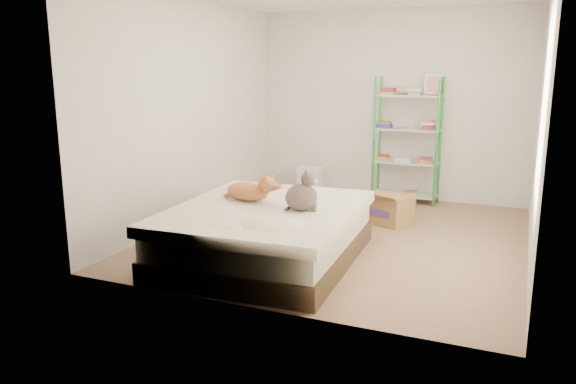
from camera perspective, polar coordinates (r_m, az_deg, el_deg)
The scene contains 7 objects.
room at distance 6.02m, azimuth 5.83°, elevation 7.50°, with size 3.81×4.21×2.61m.
bed at distance 5.41m, azimuth -2.22°, elevation -4.22°, with size 1.76×2.16×0.53m.
orange_cat at distance 5.58m, azimuth -4.15°, elevation 0.30°, with size 0.57×0.31×0.23m, color #D28440, non-canonical shape.
grey_cat at distance 5.15m, azimuth 1.37°, elevation 0.06°, with size 0.27×0.32×0.37m, color #726458, non-canonical shape.
shelf_unit at distance 7.81m, azimuth 12.07°, elevation 5.52°, with size 0.88×0.36×1.74m.
cardboard_box at distance 6.78m, azimuth 10.19°, elevation -1.73°, with size 0.60×0.62×0.40m.
white_bin at distance 8.12m, azimuth 2.25°, elevation 1.09°, with size 0.39×0.35×0.41m.
Camera 1 is at (1.78, -5.73, 1.84)m, focal length 35.00 mm.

